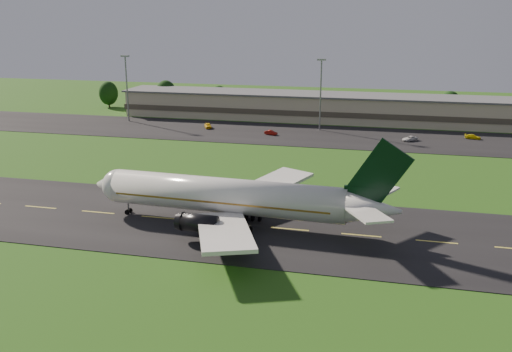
% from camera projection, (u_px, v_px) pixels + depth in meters
% --- Properties ---
extents(ground, '(360.00, 360.00, 0.00)m').
position_uv_depth(ground, '(222.00, 224.00, 91.45)').
color(ground, '#244E13').
rests_on(ground, ground).
extents(taxiway, '(220.00, 30.00, 0.10)m').
position_uv_depth(taxiway, '(222.00, 223.00, 91.44)').
color(taxiway, black).
rests_on(taxiway, ground).
extents(apron, '(260.00, 30.00, 0.10)m').
position_uv_depth(apron, '(298.00, 135.00, 158.72)').
color(apron, black).
rests_on(apron, ground).
extents(airliner, '(51.30, 42.14, 15.57)m').
position_uv_depth(airliner, '(232.00, 197.00, 89.78)').
color(airliner, white).
rests_on(airliner, ground).
extents(terminal, '(145.00, 16.00, 8.40)m').
position_uv_depth(terminal, '(331.00, 108.00, 178.77)').
color(terminal, tan).
rests_on(terminal, ground).
extents(light_mast_west, '(2.40, 1.20, 20.35)m').
position_uv_depth(light_mast_west, '(126.00, 80.00, 175.24)').
color(light_mast_west, gray).
rests_on(light_mast_west, ground).
extents(light_mast_centre, '(2.40, 1.20, 20.35)m').
position_uv_depth(light_mast_centre, '(321.00, 86.00, 161.58)').
color(light_mast_centre, gray).
rests_on(light_mast_centre, ground).
extents(tree_line, '(195.33, 10.12, 10.21)m').
position_uv_depth(tree_line, '(416.00, 103.00, 181.43)').
color(tree_line, black).
rests_on(tree_line, ground).
extents(service_vehicle_a, '(3.52, 4.72, 1.50)m').
position_uv_depth(service_vehicle_a, '(208.00, 126.00, 167.31)').
color(service_vehicle_a, yellow).
rests_on(service_vehicle_a, apron).
extents(service_vehicle_b, '(3.88, 2.36, 1.21)m').
position_uv_depth(service_vehicle_b, '(271.00, 133.00, 158.04)').
color(service_vehicle_b, maroon).
rests_on(service_vehicle_b, apron).
extents(service_vehicle_c, '(4.55, 4.66, 1.24)m').
position_uv_depth(service_vehicle_c, '(410.00, 138.00, 150.66)').
color(service_vehicle_c, silver).
rests_on(service_vehicle_c, apron).
extents(service_vehicle_d, '(4.39, 2.55, 1.20)m').
position_uv_depth(service_vehicle_d, '(473.00, 137.00, 152.80)').
color(service_vehicle_d, yellow).
rests_on(service_vehicle_d, apron).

